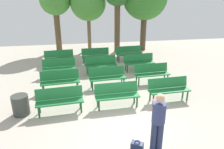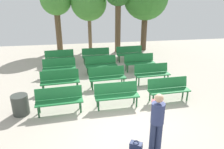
{
  "view_description": "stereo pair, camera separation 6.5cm",
  "coord_description": "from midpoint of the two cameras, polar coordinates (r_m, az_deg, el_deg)",
  "views": [
    {
      "loc": [
        -1.47,
        -5.34,
        3.96
      ],
      "look_at": [
        0.0,
        3.32,
        0.55
      ],
      "focal_mm": 34.42,
      "sensor_mm": 36.0,
      "label": 1
    },
    {
      "loc": [
        -1.4,
        -5.35,
        3.96
      ],
      "look_at": [
        0.0,
        3.32,
        0.55
      ],
      "focal_mm": 34.42,
      "sensor_mm": 36.0,
      "label": 2
    }
  ],
  "objects": [
    {
      "name": "bench_r2_c2",
      "position": [
        11.5,
        7.02,
        3.55
      ],
      "size": [
        1.62,
        0.55,
        0.87
      ],
      "rotation": [
        0.0,
        0.0,
        0.04
      ],
      "color": "#1E7238",
      "rests_on": "ground_plane"
    },
    {
      "name": "bench_r2_c1",
      "position": [
        11.04,
        -3.18,
        2.92
      ],
      "size": [
        1.63,
        0.59,
        0.87
      ],
      "rotation": [
        0.0,
        0.0,
        0.07
      ],
      "color": "#1E7238",
      "rests_on": "ground_plane"
    },
    {
      "name": "tree_1",
      "position": [
        15.44,
        -6.5,
        18.37
      ],
      "size": [
        2.44,
        2.44,
        4.47
      ],
      "color": "brown",
      "rests_on": "ground_plane"
    },
    {
      "name": "visitor_with_backpack",
      "position": [
        5.69,
        11.85,
        -11.41
      ],
      "size": [
        0.44,
        0.58,
        1.65
      ],
      "rotation": [
        0.0,
        0.0,
        2.87
      ],
      "color": "navy",
      "rests_on": "ground_plane"
    },
    {
      "name": "bench_r3_c0",
      "position": [
        12.5,
        -14.02,
        4.51
      ],
      "size": [
        1.64,
        0.62,
        0.87
      ],
      "rotation": [
        0.0,
        0.0,
        0.09
      ],
      "color": "#1E7238",
      "rests_on": "ground_plane"
    },
    {
      "name": "bench_r1_c1",
      "position": [
        9.4,
        -1.49,
        -0.37
      ],
      "size": [
        1.63,
        0.61,
        0.87
      ],
      "rotation": [
        0.0,
        0.0,
        0.08
      ],
      "color": "#1E7238",
      "rests_on": "ground_plane"
    },
    {
      "name": "ground_plane",
      "position": [
        6.81,
        4.55,
        -14.44
      ],
      "size": [
        24.0,
        24.0,
        0.0
      ],
      "primitive_type": "plane",
      "color": "#B2A899"
    },
    {
      "name": "bench_r0_c0",
      "position": [
        7.66,
        -13.99,
        -6.31
      ],
      "size": [
        1.63,
        0.6,
        0.87
      ],
      "rotation": [
        0.0,
        0.0,
        0.08
      ],
      "color": "#1E7238",
      "rests_on": "ground_plane"
    },
    {
      "name": "trash_bin",
      "position": [
        8.01,
        -23.33,
        -7.46
      ],
      "size": [
        0.56,
        0.56,
        0.7
      ],
      "primitive_type": "cylinder",
      "color": "#383D38",
      "rests_on": "ground_plane"
    },
    {
      "name": "bench_r2_c0",
      "position": [
        10.9,
        -14.06,
        2.05
      ],
      "size": [
        1.62,
        0.56,
        0.87
      ],
      "rotation": [
        0.0,
        0.0,
        0.05
      ],
      "color": "#1E7238",
      "rests_on": "ground_plane"
    },
    {
      "name": "tree_3",
      "position": [
        15.64,
        -15.0,
        18.35
      ],
      "size": [
        2.09,
        2.09,
        4.51
      ],
      "color": "brown",
      "rests_on": "ground_plane"
    },
    {
      "name": "bench_r1_c2",
      "position": [
        9.98,
        10.33,
        0.58
      ],
      "size": [
        1.63,
        0.58,
        0.87
      ],
      "rotation": [
        0.0,
        0.0,
        0.06
      ],
      "color": "#1E7238",
      "rests_on": "ground_plane"
    },
    {
      "name": "handbag",
      "position": [
        6.01,
        6.36,
        -18.5
      ],
      "size": [
        0.37,
        0.32,
        0.29
      ],
      "color": "#192347",
      "rests_on": "ground_plane"
    },
    {
      "name": "bench_r3_c1",
      "position": [
        12.63,
        -4.55,
        5.25
      ],
      "size": [
        1.61,
        0.53,
        0.87
      ],
      "rotation": [
        0.0,
        0.0,
        0.03
      ],
      "color": "#1E7238",
      "rests_on": "ground_plane"
    },
    {
      "name": "bench_r0_c1",
      "position": [
        7.81,
        1.07,
        -5.05
      ],
      "size": [
        1.62,
        0.54,
        0.87
      ],
      "rotation": [
        0.0,
        0.0,
        0.04
      ],
      "color": "#1E7238",
      "rests_on": "ground_plane"
    },
    {
      "name": "bench_r1_c0",
      "position": [
        9.26,
        -13.85,
        -1.36
      ],
      "size": [
        1.63,
        0.61,
        0.87
      ],
      "rotation": [
        0.0,
        0.0,
        0.08
      ],
      "color": "#1E7238",
      "rests_on": "ground_plane"
    },
    {
      "name": "bench_r3_c2",
      "position": [
        13.09,
        4.43,
        5.83
      ],
      "size": [
        1.63,
        0.59,
        0.87
      ],
      "rotation": [
        0.0,
        0.0,
        0.07
      ],
      "color": "#1E7238",
      "rests_on": "ground_plane"
    },
    {
      "name": "bench_r0_c2",
      "position": [
        8.52,
        14.58,
        -3.44
      ],
      "size": [
        1.62,
        0.56,
        0.87
      ],
      "rotation": [
        0.0,
        0.0,
        0.05
      ],
      "color": "#1E7238",
      "rests_on": "ground_plane"
    }
  ]
}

